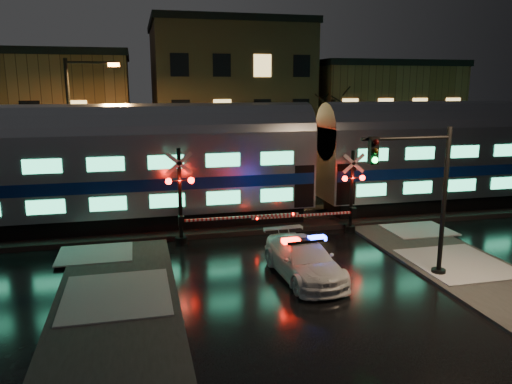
% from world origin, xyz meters
% --- Properties ---
extents(ground, '(120.00, 120.00, 0.00)m').
position_xyz_m(ground, '(0.00, 0.00, 0.00)').
color(ground, black).
rests_on(ground, ground).
extents(ballast, '(90.00, 4.20, 0.24)m').
position_xyz_m(ballast, '(0.00, 5.00, 0.12)').
color(ballast, black).
rests_on(ballast, ground).
extents(sidewalk_left, '(4.00, 20.00, 0.12)m').
position_xyz_m(sidewalk_left, '(-6.50, -6.00, 0.06)').
color(sidewalk_left, '#2D2D2D').
rests_on(sidewalk_left, ground).
extents(building_left, '(14.00, 10.00, 9.00)m').
position_xyz_m(building_left, '(-13.00, 22.00, 4.50)').
color(building_left, brown).
rests_on(building_left, ground).
extents(building_mid, '(12.00, 11.00, 11.50)m').
position_xyz_m(building_mid, '(2.00, 22.50, 5.75)').
color(building_mid, brown).
rests_on(building_mid, ground).
extents(building_right, '(12.00, 10.00, 8.50)m').
position_xyz_m(building_right, '(15.00, 22.00, 4.25)').
color(building_right, brown).
rests_on(building_right, ground).
extents(train, '(51.00, 3.12, 5.92)m').
position_xyz_m(train, '(3.40, 5.00, 3.38)').
color(train, black).
rests_on(train, ballast).
extents(police_car, '(2.24, 4.89, 1.55)m').
position_xyz_m(police_car, '(0.19, -2.67, 0.70)').
color(police_car, white).
rests_on(police_car, ground).
extents(crossing_signal_right, '(5.63, 0.65, 3.99)m').
position_xyz_m(crossing_signal_right, '(3.96, 2.30, 1.65)').
color(crossing_signal_right, black).
rests_on(crossing_signal_right, ground).
extents(crossing_signal_left, '(6.13, 0.67, 4.34)m').
position_xyz_m(crossing_signal_left, '(-3.50, 2.31, 1.80)').
color(crossing_signal_left, black).
rests_on(crossing_signal_left, ground).
extents(traffic_light, '(3.61, 0.67, 5.58)m').
position_xyz_m(traffic_light, '(4.26, -3.79, 2.97)').
color(traffic_light, black).
rests_on(traffic_light, ground).
extents(streetlight, '(2.80, 0.29, 8.38)m').
position_xyz_m(streetlight, '(-8.70, 9.00, 4.83)').
color(streetlight, black).
rests_on(streetlight, ground).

